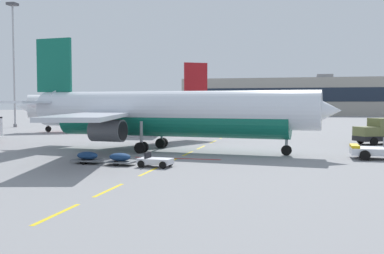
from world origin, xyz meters
The scene contains 6 objects.
apron_paint_markings centered at (18.00, 36.24, 0.00)m, with size 8.00×93.63×0.01m.
airliner_foreground centered at (15.06, 27.71, 3.95)m, with size 34.82×34.48×12.20m.
airliner_mid_left centered at (-1.82, 57.42, 4.00)m, with size 33.12×31.15×12.35m.
baggage_train centered at (14.68, 16.85, 0.52)m, with size 8.70×2.29×1.14m.
apron_light_mast_near centered at (-27.30, 62.59, 15.46)m, with size 1.80×1.80×24.85m.
terminal_satellite centered at (25.61, 163.07, 7.11)m, with size 83.86×20.80×15.78m.
Camera 1 is at (28.59, -16.26, 5.07)m, focal length 41.55 mm.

